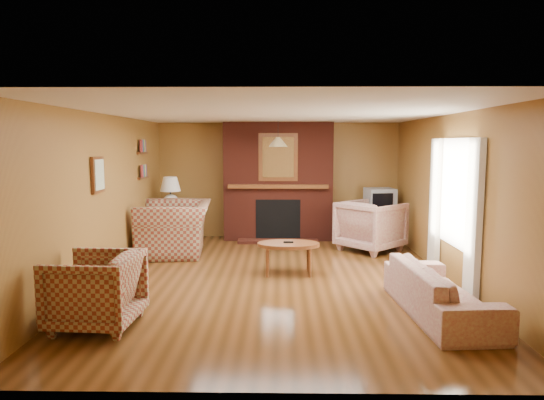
{
  "coord_description": "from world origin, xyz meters",
  "views": [
    {
      "loc": [
        0.04,
        -6.91,
        1.99
      ],
      "look_at": [
        -0.09,
        0.6,
        1.1
      ],
      "focal_mm": 32.0,
      "sensor_mm": 36.0,
      "label": 1
    }
  ],
  "objects_px": {
    "crt_tv": "(380,201)",
    "plaid_armchair": "(95,290)",
    "tv_stand": "(379,227)",
    "fireplace": "(278,182)",
    "floral_sofa": "(440,291)",
    "coffee_table": "(288,246)",
    "side_table": "(171,227)",
    "table_lamp": "(170,192)",
    "plaid_loveseat": "(175,228)",
    "floral_armchair": "(371,226)"
  },
  "relations": [
    {
      "from": "plaid_loveseat",
      "to": "coffee_table",
      "type": "relative_size",
      "value": 1.52
    },
    {
      "from": "floral_sofa",
      "to": "coffee_table",
      "type": "bearing_deg",
      "value": 41.07
    },
    {
      "from": "plaid_loveseat",
      "to": "floral_sofa",
      "type": "relative_size",
      "value": 0.73
    },
    {
      "from": "fireplace",
      "to": "crt_tv",
      "type": "relative_size",
      "value": 3.98
    },
    {
      "from": "plaid_armchair",
      "to": "tv_stand",
      "type": "relative_size",
      "value": 1.54
    },
    {
      "from": "coffee_table",
      "to": "tv_stand",
      "type": "xyz_separation_m",
      "value": [
        1.88,
        2.51,
        -0.13
      ]
    },
    {
      "from": "side_table",
      "to": "tv_stand",
      "type": "bearing_deg",
      "value": 4.82
    },
    {
      "from": "plaid_armchair",
      "to": "side_table",
      "type": "xyz_separation_m",
      "value": [
        -0.15,
        4.33,
        -0.07
      ]
    },
    {
      "from": "floral_sofa",
      "to": "crt_tv",
      "type": "relative_size",
      "value": 3.25
    },
    {
      "from": "tv_stand",
      "to": "fireplace",
      "type": "bearing_deg",
      "value": 175.5
    },
    {
      "from": "floral_sofa",
      "to": "floral_armchair",
      "type": "distance_m",
      "value": 3.39
    },
    {
      "from": "tv_stand",
      "to": "crt_tv",
      "type": "height_order",
      "value": "crt_tv"
    },
    {
      "from": "tv_stand",
      "to": "floral_armchair",
      "type": "bearing_deg",
      "value": -110.49
    },
    {
      "from": "plaid_armchair",
      "to": "floral_armchair",
      "type": "xyz_separation_m",
      "value": [
        3.67,
        3.82,
        0.06
      ]
    },
    {
      "from": "plaid_loveseat",
      "to": "table_lamp",
      "type": "relative_size",
      "value": 2.17
    },
    {
      "from": "plaid_loveseat",
      "to": "side_table",
      "type": "relative_size",
      "value": 2.14
    },
    {
      "from": "plaid_armchair",
      "to": "crt_tv",
      "type": "relative_size",
      "value": 1.48
    },
    {
      "from": "fireplace",
      "to": "side_table",
      "type": "relative_size",
      "value": 3.59
    },
    {
      "from": "tv_stand",
      "to": "crt_tv",
      "type": "distance_m",
      "value": 0.54
    },
    {
      "from": "fireplace",
      "to": "table_lamp",
      "type": "distance_m",
      "value": 2.17
    },
    {
      "from": "fireplace",
      "to": "crt_tv",
      "type": "bearing_deg",
      "value": -5.3
    },
    {
      "from": "floral_armchair",
      "to": "crt_tv",
      "type": "xyz_separation_m",
      "value": [
        0.33,
        0.85,
        0.37
      ]
    },
    {
      "from": "coffee_table",
      "to": "side_table",
      "type": "height_order",
      "value": "side_table"
    },
    {
      "from": "plaid_loveseat",
      "to": "floral_armchair",
      "type": "relative_size",
      "value": 1.41
    },
    {
      "from": "coffee_table",
      "to": "floral_armchair",
      "type": "bearing_deg",
      "value": 46.77
    },
    {
      "from": "floral_armchair",
      "to": "table_lamp",
      "type": "relative_size",
      "value": 1.55
    },
    {
      "from": "floral_sofa",
      "to": "coffee_table",
      "type": "xyz_separation_m",
      "value": [
        -1.73,
        1.73,
        0.14
      ]
    },
    {
      "from": "floral_sofa",
      "to": "side_table",
      "type": "xyz_separation_m",
      "value": [
        -4.0,
        3.89,
        0.05
      ]
    },
    {
      "from": "side_table",
      "to": "tv_stand",
      "type": "xyz_separation_m",
      "value": [
        4.15,
        0.35,
        -0.04
      ]
    },
    {
      "from": "crt_tv",
      "to": "plaid_armchair",
      "type": "bearing_deg",
      "value": -130.56
    },
    {
      "from": "plaid_loveseat",
      "to": "tv_stand",
      "type": "relative_size",
      "value": 2.46
    },
    {
      "from": "floral_armchair",
      "to": "tv_stand",
      "type": "xyz_separation_m",
      "value": [
        0.33,
        0.86,
        -0.17
      ]
    },
    {
      "from": "fireplace",
      "to": "tv_stand",
      "type": "distance_m",
      "value": 2.24
    },
    {
      "from": "plaid_loveseat",
      "to": "side_table",
      "type": "bearing_deg",
      "value": -168.48
    },
    {
      "from": "crt_tv",
      "to": "table_lamp",
      "type": "bearing_deg",
      "value": -175.26
    },
    {
      "from": "floral_sofa",
      "to": "side_table",
      "type": "height_order",
      "value": "side_table"
    },
    {
      "from": "fireplace",
      "to": "side_table",
      "type": "height_order",
      "value": "fireplace"
    },
    {
      "from": "coffee_table",
      "to": "crt_tv",
      "type": "height_order",
      "value": "crt_tv"
    },
    {
      "from": "table_lamp",
      "to": "coffee_table",
      "type": "bearing_deg",
      "value": -43.61
    },
    {
      "from": "table_lamp",
      "to": "side_table",
      "type": "bearing_deg",
      "value": 135.0
    },
    {
      "from": "plaid_armchair",
      "to": "crt_tv",
      "type": "height_order",
      "value": "crt_tv"
    },
    {
      "from": "plaid_armchair",
      "to": "floral_sofa",
      "type": "xyz_separation_m",
      "value": [
        3.85,
        0.44,
        -0.12
      ]
    },
    {
      "from": "floral_sofa",
      "to": "coffee_table",
      "type": "relative_size",
      "value": 2.08
    },
    {
      "from": "fireplace",
      "to": "side_table",
      "type": "distance_m",
      "value": 2.33
    },
    {
      "from": "fireplace",
      "to": "table_lamp",
      "type": "bearing_deg",
      "value": -165.71
    },
    {
      "from": "fireplace",
      "to": "tv_stand",
      "type": "xyz_separation_m",
      "value": [
        2.05,
        -0.18,
        -0.89
      ]
    },
    {
      "from": "coffee_table",
      "to": "tv_stand",
      "type": "bearing_deg",
      "value": 53.12
    },
    {
      "from": "plaid_loveseat",
      "to": "floral_armchair",
      "type": "height_order",
      "value": "plaid_loveseat"
    },
    {
      "from": "side_table",
      "to": "tv_stand",
      "type": "relative_size",
      "value": 1.15
    },
    {
      "from": "tv_stand",
      "to": "crt_tv",
      "type": "relative_size",
      "value": 0.96
    }
  ]
}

